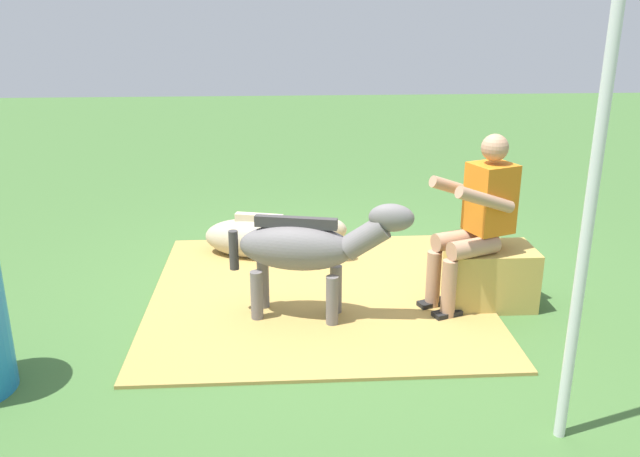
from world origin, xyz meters
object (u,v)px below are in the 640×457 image
at_px(pony_standing, 308,248).
at_px(hay_bale, 490,276).
at_px(person_seated, 477,216).
at_px(tent_pole_left, 586,237).
at_px(pony_lying, 262,238).

bearing_deg(pony_standing, hay_bale, -173.00).
bearing_deg(person_seated, pony_standing, 5.99).
height_order(pony_standing, tent_pole_left, tent_pole_left).
height_order(person_seated, tent_pole_left, tent_pole_left).
height_order(hay_bale, pony_lying, hay_bale).
distance_m(pony_standing, tent_pole_left, 2.07).
bearing_deg(tent_pole_left, hay_bale, -93.78).
xyz_separation_m(hay_bale, person_seated, (0.16, 0.04, 0.51)).
xyz_separation_m(hay_bale, pony_standing, (1.42, 0.17, 0.33)).
distance_m(person_seated, tent_pole_left, 1.68).
height_order(pony_standing, pony_lying, pony_standing).
bearing_deg(tent_pole_left, pony_lying, -58.78).
bearing_deg(pony_lying, hay_bale, 148.34).
bearing_deg(pony_standing, pony_lying, -73.72).
relative_size(hay_bale, pony_lying, 0.48).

